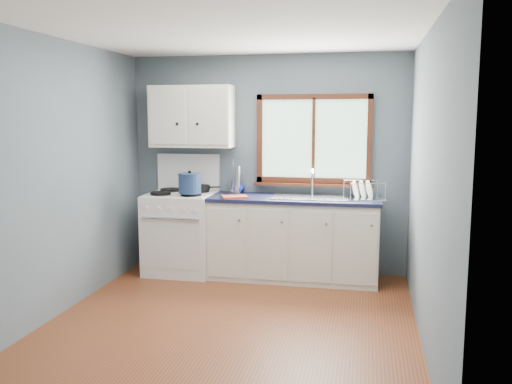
% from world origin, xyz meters
% --- Properties ---
extents(floor, '(3.20, 3.60, 0.02)m').
position_xyz_m(floor, '(0.00, 0.00, -0.01)').
color(floor, brown).
rests_on(floor, ground).
extents(ceiling, '(3.20, 3.60, 0.02)m').
position_xyz_m(ceiling, '(0.00, 0.00, 2.51)').
color(ceiling, white).
rests_on(ceiling, wall_back).
extents(wall_back, '(3.20, 0.02, 2.50)m').
position_xyz_m(wall_back, '(0.00, 1.81, 1.25)').
color(wall_back, slate).
rests_on(wall_back, ground).
extents(wall_front, '(3.20, 0.02, 2.50)m').
position_xyz_m(wall_front, '(0.00, -1.81, 1.25)').
color(wall_front, slate).
rests_on(wall_front, ground).
extents(wall_left, '(0.02, 3.60, 2.50)m').
position_xyz_m(wall_left, '(-1.61, 0.00, 1.25)').
color(wall_left, slate).
rests_on(wall_left, ground).
extents(wall_right, '(0.02, 3.60, 2.50)m').
position_xyz_m(wall_right, '(1.61, 0.00, 1.25)').
color(wall_right, slate).
rests_on(wall_right, ground).
extents(gas_range, '(0.76, 0.69, 1.36)m').
position_xyz_m(gas_range, '(-0.95, 1.47, 0.49)').
color(gas_range, white).
rests_on(gas_range, floor).
extents(base_cabinets, '(1.85, 0.60, 0.88)m').
position_xyz_m(base_cabinets, '(0.36, 1.49, 0.41)').
color(base_cabinets, silver).
rests_on(base_cabinets, floor).
extents(countertop, '(1.89, 0.64, 0.04)m').
position_xyz_m(countertop, '(0.36, 1.49, 0.90)').
color(countertop, black).
rests_on(countertop, base_cabinets).
extents(sink, '(0.84, 0.46, 0.44)m').
position_xyz_m(sink, '(0.54, 1.49, 0.86)').
color(sink, silver).
rests_on(sink, countertop).
extents(window, '(1.36, 0.10, 1.03)m').
position_xyz_m(window, '(0.54, 1.77, 1.48)').
color(window, '#9EC6A8').
rests_on(window, wall_back).
extents(upper_cabinets, '(0.95, 0.35, 0.70)m').
position_xyz_m(upper_cabinets, '(-0.85, 1.63, 1.80)').
color(upper_cabinets, silver).
rests_on(upper_cabinets, wall_back).
extents(skillet, '(0.38, 0.31, 0.05)m').
position_xyz_m(skillet, '(-0.76, 1.62, 0.98)').
color(skillet, black).
rests_on(skillet, gas_range).
extents(stockpot, '(0.34, 0.34, 0.25)m').
position_xyz_m(stockpot, '(-0.78, 1.30, 1.07)').
color(stockpot, navy).
rests_on(stockpot, gas_range).
extents(utensil_crock, '(0.15, 0.15, 0.39)m').
position_xyz_m(utensil_crock, '(-0.36, 1.70, 1.00)').
color(utensil_crock, silver).
rests_on(utensil_crock, countertop).
extents(thermos, '(0.09, 0.09, 0.32)m').
position_xyz_m(thermos, '(-0.32, 1.65, 1.08)').
color(thermos, silver).
rests_on(thermos, countertop).
extents(soap_bottle, '(0.11, 0.11, 0.28)m').
position_xyz_m(soap_bottle, '(-0.33, 1.62, 1.06)').
color(soap_bottle, '#1825A7').
rests_on(soap_bottle, countertop).
extents(dish_towel, '(0.33, 0.28, 0.02)m').
position_xyz_m(dish_towel, '(-0.27, 1.32, 0.93)').
color(dish_towel, '#D84E25').
rests_on(dish_towel, countertop).
extents(dish_rack, '(0.46, 0.40, 0.21)m').
position_xyz_m(dish_rack, '(1.10, 1.50, 0.97)').
color(dish_rack, silver).
rests_on(dish_rack, countertop).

